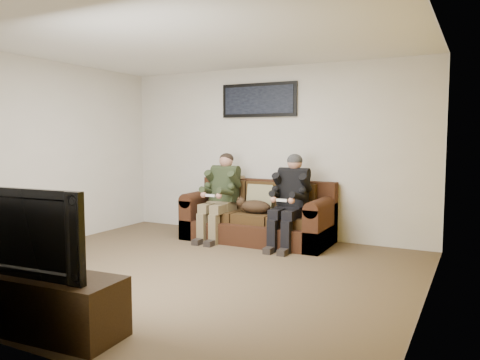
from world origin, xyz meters
The scene contains 16 objects.
floor centered at (0.00, 0.00, 0.00)m, with size 5.00×5.00×0.00m, color brown.
ceiling centered at (0.00, 0.00, 2.60)m, with size 5.00×5.00×0.00m, color silver.
wall_back centered at (0.00, 2.25, 1.30)m, with size 5.00×5.00×0.00m, color beige.
wall_front centered at (0.00, -2.25, 1.30)m, with size 5.00×5.00×0.00m, color beige.
wall_left centered at (-2.50, 0.00, 1.30)m, with size 4.50×4.50×0.00m, color beige.
wall_right centered at (2.50, 0.00, 1.30)m, with size 4.50×4.50×0.00m, color beige.
accent_wall_right centered at (2.49, 0.00, 1.30)m, with size 4.50×4.50×0.00m, color #BC8D12.
sofa centered at (0.02, 1.83, 0.33)m, with size 2.16×0.93×0.88m.
throw_pillow centered at (0.02, 1.87, 0.63)m, with size 0.41×0.12×0.39m, color #877F59.
throw_blanket centered at (-0.64, 2.10, 0.88)m, with size 0.44×0.22×0.08m, color #C1B28E.
person_left centered at (-0.54, 1.65, 0.72)m, with size 0.51×0.87×1.29m.
person_right centered at (0.57, 1.65, 0.73)m, with size 0.51×0.86×1.30m.
cat centered at (0.01, 1.65, 0.53)m, with size 0.66×0.26×0.24m.
framed_poster centered at (-0.18, 2.22, 2.10)m, with size 1.25×0.05×0.52m.
tv_stand centered at (-0.16, -1.95, 0.23)m, with size 1.47×0.47×0.46m, color black.
television centered at (-0.16, -1.95, 0.80)m, with size 1.19×0.16×0.68m, color black.
Camera 1 is at (2.92, -4.40, 1.53)m, focal length 35.00 mm.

